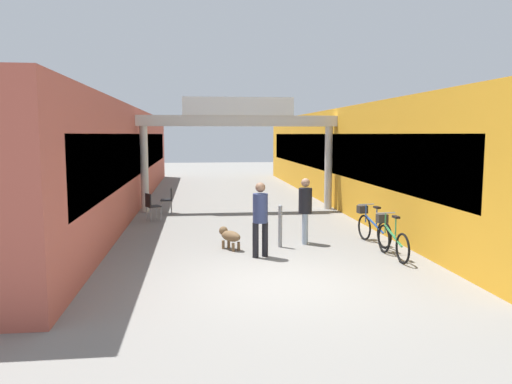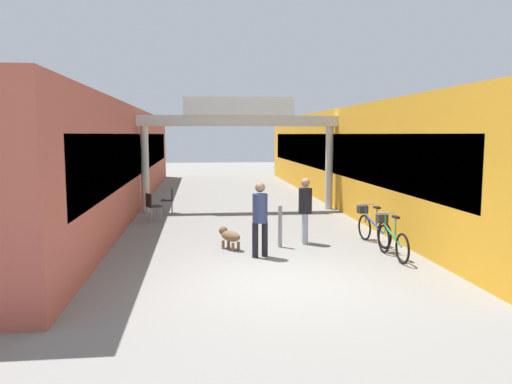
{
  "view_description": "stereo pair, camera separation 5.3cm",
  "coord_description": "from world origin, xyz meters",
  "px_view_note": "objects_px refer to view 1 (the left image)",
  "views": [
    {
      "loc": [
        -1.5,
        -9.05,
        2.77
      ],
      "look_at": [
        0.0,
        3.53,
        1.3
      ],
      "focal_mm": 35.0,
      "sensor_mm": 36.0,
      "label": 1
    },
    {
      "loc": [
        -1.44,
        -9.06,
        2.77
      ],
      "look_at": [
        0.0,
        3.53,
        1.3
      ],
      "focal_mm": 35.0,
      "sensor_mm": 36.0,
      "label": 2
    }
  ],
  "objects_px": {
    "bollard_post_metal": "(280,226)",
    "cafe_chair_black_farther": "(169,198)",
    "pedestrian_with_dog": "(260,215)",
    "pedestrian_companion": "(305,206)",
    "dog_on_leash": "(229,236)",
    "bicycle_green_nearest": "(391,238)",
    "cafe_chair_black_nearer": "(151,204)",
    "bicycle_blue_second": "(372,226)"
  },
  "relations": [
    {
      "from": "pedestrian_companion",
      "to": "bollard_post_metal",
      "type": "height_order",
      "value": "pedestrian_companion"
    },
    {
      "from": "bicycle_green_nearest",
      "to": "bicycle_blue_second",
      "type": "distance_m",
      "value": 1.44
    },
    {
      "from": "bicycle_green_nearest",
      "to": "bollard_post_metal",
      "type": "distance_m",
      "value": 2.66
    },
    {
      "from": "pedestrian_with_dog",
      "to": "bicycle_blue_second",
      "type": "height_order",
      "value": "pedestrian_with_dog"
    },
    {
      "from": "pedestrian_companion",
      "to": "dog_on_leash",
      "type": "relative_size",
      "value": 2.29
    },
    {
      "from": "bicycle_green_nearest",
      "to": "bollard_post_metal",
      "type": "bearing_deg",
      "value": 151.35
    },
    {
      "from": "pedestrian_with_dog",
      "to": "cafe_chair_black_farther",
      "type": "xyz_separation_m",
      "value": [
        -2.4,
        6.62,
        -0.43
      ]
    },
    {
      "from": "cafe_chair_black_farther",
      "to": "bicycle_green_nearest",
      "type": "bearing_deg",
      "value": -52.44
    },
    {
      "from": "pedestrian_with_dog",
      "to": "bicycle_green_nearest",
      "type": "relative_size",
      "value": 1.01
    },
    {
      "from": "dog_on_leash",
      "to": "bicycle_green_nearest",
      "type": "relative_size",
      "value": 0.43
    },
    {
      "from": "pedestrian_with_dog",
      "to": "pedestrian_companion",
      "type": "bearing_deg",
      "value": 44.38
    },
    {
      "from": "cafe_chair_black_farther",
      "to": "pedestrian_companion",
      "type": "bearing_deg",
      "value": -55.13
    },
    {
      "from": "bicycle_green_nearest",
      "to": "cafe_chair_black_farther",
      "type": "distance_m",
      "value": 8.77
    },
    {
      "from": "dog_on_leash",
      "to": "pedestrian_with_dog",
      "type": "bearing_deg",
      "value": -52.72
    },
    {
      "from": "pedestrian_companion",
      "to": "cafe_chair_black_nearer",
      "type": "xyz_separation_m",
      "value": [
        -4.18,
        3.79,
        -0.41
      ]
    },
    {
      "from": "bicycle_blue_second",
      "to": "cafe_chair_black_farther",
      "type": "bearing_deg",
      "value": 134.5
    },
    {
      "from": "bicycle_blue_second",
      "to": "pedestrian_with_dog",
      "type": "bearing_deg",
      "value": -159.87
    },
    {
      "from": "bicycle_blue_second",
      "to": "cafe_chair_black_nearer",
      "type": "relative_size",
      "value": 1.89
    },
    {
      "from": "pedestrian_companion",
      "to": "cafe_chair_black_nearer",
      "type": "height_order",
      "value": "pedestrian_companion"
    },
    {
      "from": "bicycle_green_nearest",
      "to": "bollard_post_metal",
      "type": "xyz_separation_m",
      "value": [
        -2.33,
        1.27,
        0.1
      ]
    },
    {
      "from": "pedestrian_companion",
      "to": "cafe_chair_black_farther",
      "type": "distance_m",
      "value": 6.51
    },
    {
      "from": "pedestrian_companion",
      "to": "cafe_chair_black_nearer",
      "type": "distance_m",
      "value": 5.66
    },
    {
      "from": "dog_on_leash",
      "to": "bicycle_green_nearest",
      "type": "xyz_separation_m",
      "value": [
        3.59,
        -1.18,
        0.11
      ]
    },
    {
      "from": "pedestrian_with_dog",
      "to": "bollard_post_metal",
      "type": "distance_m",
      "value": 1.2
    },
    {
      "from": "bicycle_green_nearest",
      "to": "cafe_chair_black_farther",
      "type": "height_order",
      "value": "bicycle_green_nearest"
    },
    {
      "from": "pedestrian_with_dog",
      "to": "pedestrian_companion",
      "type": "xyz_separation_m",
      "value": [
        1.31,
        1.28,
        -0.02
      ]
    },
    {
      "from": "bollard_post_metal",
      "to": "cafe_chair_black_farther",
      "type": "relative_size",
      "value": 1.19
    },
    {
      "from": "pedestrian_with_dog",
      "to": "dog_on_leash",
      "type": "height_order",
      "value": "pedestrian_with_dog"
    },
    {
      "from": "dog_on_leash",
      "to": "cafe_chair_black_nearer",
      "type": "relative_size",
      "value": 0.82
    },
    {
      "from": "dog_on_leash",
      "to": "bicycle_green_nearest",
      "type": "bearing_deg",
      "value": -18.27
    },
    {
      "from": "pedestrian_companion",
      "to": "cafe_chair_black_farther",
      "type": "relative_size",
      "value": 1.88
    },
    {
      "from": "dog_on_leash",
      "to": "bicycle_green_nearest",
      "type": "height_order",
      "value": "bicycle_green_nearest"
    },
    {
      "from": "pedestrian_companion",
      "to": "cafe_chair_black_farther",
      "type": "xyz_separation_m",
      "value": [
        -3.72,
        5.33,
        -0.41
      ]
    },
    {
      "from": "bicycle_green_nearest",
      "to": "pedestrian_with_dog",
      "type": "bearing_deg",
      "value": 173.5
    },
    {
      "from": "bollard_post_metal",
      "to": "pedestrian_companion",
      "type": "bearing_deg",
      "value": 26.37
    },
    {
      "from": "bicycle_blue_second",
      "to": "cafe_chair_black_nearer",
      "type": "distance_m",
      "value": 7.1
    },
    {
      "from": "bicycle_blue_second",
      "to": "cafe_chair_black_nearer",
      "type": "bearing_deg",
      "value": 145.97
    },
    {
      "from": "bollard_post_metal",
      "to": "cafe_chair_black_farther",
      "type": "bearing_deg",
      "value": 117.97
    },
    {
      "from": "dog_on_leash",
      "to": "bicycle_blue_second",
      "type": "bearing_deg",
      "value": 3.99
    },
    {
      "from": "cafe_chair_black_nearer",
      "to": "dog_on_leash",
      "type": "bearing_deg",
      "value": -62.25
    },
    {
      "from": "pedestrian_with_dog",
      "to": "bicycle_blue_second",
      "type": "bearing_deg",
      "value": 20.13
    },
    {
      "from": "bicycle_green_nearest",
      "to": "cafe_chair_black_nearer",
      "type": "distance_m",
      "value": 7.94
    }
  ]
}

